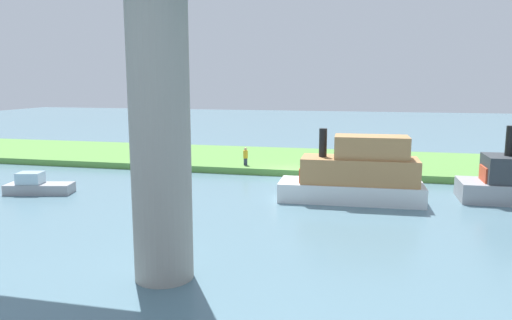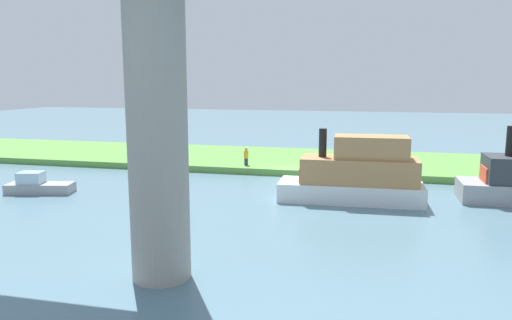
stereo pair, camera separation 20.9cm
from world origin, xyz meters
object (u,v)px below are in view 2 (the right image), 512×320
object	(u,v)px
bridge_pylon	(157,129)
motorboat_white	(356,175)
person_on_bank	(246,156)
mooring_post	(327,162)
riverboat_paddlewheel	(38,186)

from	to	relation	value
bridge_pylon	motorboat_white	distance (m)	14.95
bridge_pylon	motorboat_white	world-z (taller)	bridge_pylon
person_on_bank	motorboat_white	distance (m)	11.54
bridge_pylon	mooring_post	size ratio (longest dim) A/B	9.75
mooring_post	riverboat_paddlewheel	size ratio (longest dim) A/B	0.26
person_on_bank	riverboat_paddlewheel	world-z (taller)	person_on_bank
riverboat_paddlewheel	motorboat_white	bearing A→B (deg)	-172.42
person_on_bank	motorboat_white	bearing A→B (deg)	138.50
person_on_bank	riverboat_paddlewheel	size ratio (longest dim) A/B	0.33
bridge_pylon	person_on_bank	bearing A→B (deg)	-83.50
bridge_pylon	motorboat_white	bearing A→B (deg)	-115.76
mooring_post	riverboat_paddlewheel	world-z (taller)	mooring_post
riverboat_paddlewheel	bridge_pylon	bearing A→B (deg)	141.62
mooring_post	riverboat_paddlewheel	bearing A→B (deg)	30.43
bridge_pylon	person_on_bank	xyz separation A→B (m)	(2.35, -20.67, -4.15)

